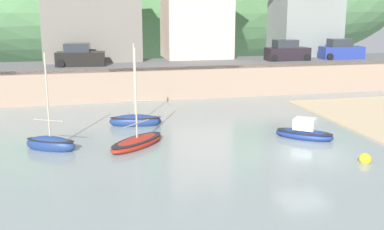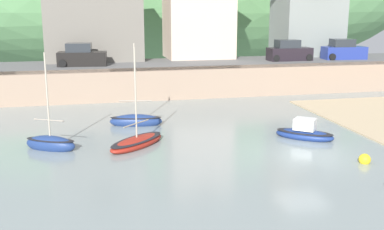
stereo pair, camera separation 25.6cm
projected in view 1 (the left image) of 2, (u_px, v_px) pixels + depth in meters
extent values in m
cube|color=gray|center=(305.00, 156.00, 24.08)|extent=(48.00, 40.00, 0.06)
cube|color=gray|center=(214.00, 82.00, 39.94)|extent=(48.00, 2.40, 2.40)
cube|color=#606060|center=(203.00, 63.00, 43.19)|extent=(48.00, 9.00, 0.10)
ellipsoid|color=#588D55|center=(163.00, 1.00, 75.14)|extent=(80.00, 44.00, 23.50)
cube|color=slate|center=(91.00, 15.00, 44.36)|extent=(8.85, 5.58, 8.40)
cube|color=beige|center=(196.00, 11.00, 46.54)|extent=(6.38, 5.17, 9.13)
cube|color=gray|center=(305.00, 23.00, 49.41)|extent=(6.37, 5.15, 6.66)
ellipsoid|color=navy|center=(135.00, 121.00, 30.08)|extent=(3.45, 1.62, 0.92)
ellipsoid|color=black|center=(135.00, 118.00, 30.02)|extent=(3.38, 1.59, 0.12)
cylinder|color=#B2A893|center=(134.00, 79.00, 29.48)|extent=(0.09, 0.09, 4.48)
cylinder|color=gray|center=(135.00, 101.00, 29.78)|extent=(2.02, 0.47, 0.07)
ellipsoid|color=navy|center=(304.00, 135.00, 27.16)|extent=(3.40, 3.17, 0.67)
ellipsoid|color=black|center=(304.00, 132.00, 27.12)|extent=(3.33, 3.11, 0.12)
cube|color=silver|center=(305.00, 124.00, 27.02)|extent=(1.49, 1.47, 0.65)
ellipsoid|color=navy|center=(51.00, 145.00, 24.93)|extent=(2.97, 2.23, 0.96)
ellipsoid|color=black|center=(50.00, 140.00, 24.87)|extent=(2.91, 2.18, 0.12)
cylinder|color=#B2A893|center=(47.00, 95.00, 24.33)|extent=(0.09, 0.09, 4.37)
cylinder|color=gray|center=(49.00, 120.00, 24.63)|extent=(1.56, 0.90, 0.07)
ellipsoid|color=maroon|center=(137.00, 143.00, 25.59)|extent=(3.83, 3.84, 0.63)
ellipsoid|color=black|center=(137.00, 140.00, 25.55)|extent=(3.75, 3.76, 0.12)
cylinder|color=#B2A893|center=(136.00, 93.00, 24.98)|extent=(0.09, 0.09, 4.81)
cylinder|color=gray|center=(137.00, 124.00, 25.34)|extent=(1.51, 1.52, 0.07)
cube|color=black|center=(81.00, 59.00, 40.63)|extent=(4.25, 2.11, 1.20)
cube|color=#282D33|center=(77.00, 48.00, 40.36)|extent=(2.24, 1.71, 0.80)
cylinder|color=black|center=(100.00, 61.00, 41.82)|extent=(0.64, 0.22, 0.64)
cylinder|color=black|center=(101.00, 63.00, 40.30)|extent=(0.64, 0.22, 0.64)
cylinder|color=black|center=(61.00, 62.00, 41.08)|extent=(0.64, 0.22, 0.64)
cylinder|color=black|center=(60.00, 64.00, 39.56)|extent=(0.64, 0.22, 0.64)
cube|color=black|center=(287.00, 54.00, 44.89)|extent=(4.12, 1.74, 1.20)
cube|color=#282D33|center=(285.00, 44.00, 44.62)|extent=(2.12, 1.52, 0.80)
cylinder|color=black|center=(299.00, 56.00, 46.08)|extent=(0.64, 0.22, 0.64)
cylinder|color=black|center=(307.00, 57.00, 44.56)|extent=(0.64, 0.22, 0.64)
cylinder|color=black|center=(268.00, 56.00, 45.34)|extent=(0.64, 0.22, 0.64)
cylinder|color=black|center=(274.00, 58.00, 43.83)|extent=(0.64, 0.22, 0.64)
cube|color=navy|center=(342.00, 53.00, 46.16)|extent=(4.20, 1.97, 1.20)
cube|color=#282D33|center=(340.00, 43.00, 45.89)|extent=(2.19, 1.64, 0.80)
cylinder|color=black|center=(352.00, 54.00, 47.35)|extent=(0.64, 0.22, 0.64)
cylinder|color=black|center=(361.00, 56.00, 45.83)|extent=(0.64, 0.22, 0.64)
cylinder|color=black|center=(322.00, 55.00, 46.61)|extent=(0.64, 0.22, 0.64)
cylinder|color=black|center=(330.00, 57.00, 45.09)|extent=(0.64, 0.22, 0.64)
sphere|color=yellow|center=(365.00, 159.00, 22.89)|extent=(0.58, 0.58, 0.58)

